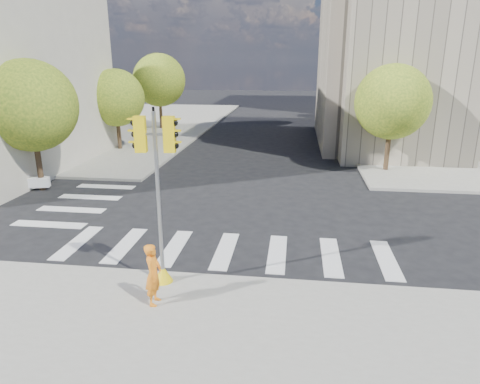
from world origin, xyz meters
The scene contains 12 objects.
ground centered at (0.00, 0.00, 0.00)m, with size 160.00×160.00×0.00m, color black.
sidewalk_far_left centered at (-20.00, 26.00, 0.07)m, with size 28.00×40.00×0.15m, color gray.
tree_lw_near centered at (-10.50, 4.00, 4.20)m, with size 4.40×4.40×6.41m.
tree_lw_mid centered at (-10.50, 14.00, 3.76)m, with size 4.00×4.00×5.77m.
tree_lw_far centered at (-10.50, 24.00, 4.54)m, with size 4.80×4.80×6.95m.
tree_re_near centered at (7.50, 10.00, 4.05)m, with size 4.20×4.20×6.16m.
tree_re_mid centered at (7.50, 22.00, 4.35)m, with size 4.60×4.60×6.66m.
tree_re_far centered at (7.50, 34.00, 3.87)m, with size 4.00×4.00×5.88m.
lamp_near centered at (8.00, 14.00, 4.58)m, with size 0.35×0.18×8.11m.
lamp_far centered at (8.00, 28.00, 4.58)m, with size 0.35×0.18×8.11m.
traffic_signal centered at (-1.49, -4.60, 2.29)m, with size 1.08×0.56×5.01m.
photographer centered at (-1.36, -5.76, 0.99)m, with size 0.61×0.40×1.68m, color orange.
Camera 1 is at (2.16, -15.33, 6.30)m, focal length 32.00 mm.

